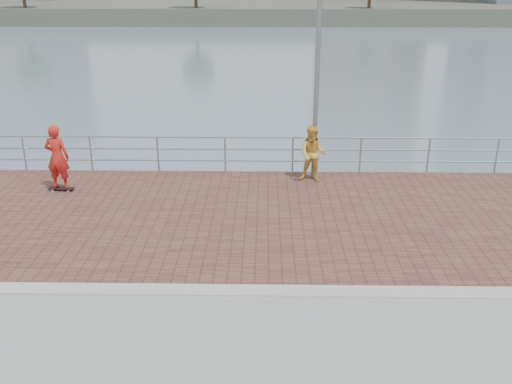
{
  "coord_description": "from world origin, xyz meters",
  "views": [
    {
      "loc": [
        0.2,
        -9.52,
        5.83
      ],
      "look_at": [
        0.0,
        2.0,
        1.3
      ],
      "focal_mm": 40.0,
      "sensor_mm": 36.0,
      "label": 1
    }
  ],
  "objects_px": {
    "guardrail": "(259,150)",
    "skateboarder": "(57,157)",
    "bystander": "(313,154)",
    "street_lamp": "(321,11)"
  },
  "relations": [
    {
      "from": "guardrail",
      "to": "skateboarder",
      "type": "distance_m",
      "value": 5.79
    },
    {
      "from": "bystander",
      "to": "street_lamp",
      "type": "bearing_deg",
      "value": -58.99
    },
    {
      "from": "street_lamp",
      "to": "skateboarder",
      "type": "xyz_separation_m",
      "value": [
        -7.15,
        -0.73,
        -3.78
      ]
    },
    {
      "from": "skateboarder",
      "to": "bystander",
      "type": "relative_size",
      "value": 1.1
    },
    {
      "from": "guardrail",
      "to": "bystander",
      "type": "bearing_deg",
      "value": -27.6
    },
    {
      "from": "skateboarder",
      "to": "bystander",
      "type": "bearing_deg",
      "value": -167.16
    },
    {
      "from": "guardrail",
      "to": "street_lamp",
      "type": "height_order",
      "value": "street_lamp"
    },
    {
      "from": "street_lamp",
      "to": "guardrail",
      "type": "bearing_deg",
      "value": 148.63
    },
    {
      "from": "skateboarder",
      "to": "bystander",
      "type": "xyz_separation_m",
      "value": [
        7.09,
        0.9,
        -0.16
      ]
    },
    {
      "from": "street_lamp",
      "to": "bystander",
      "type": "xyz_separation_m",
      "value": [
        -0.06,
        0.17,
        -3.94
      ]
    }
  ]
}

